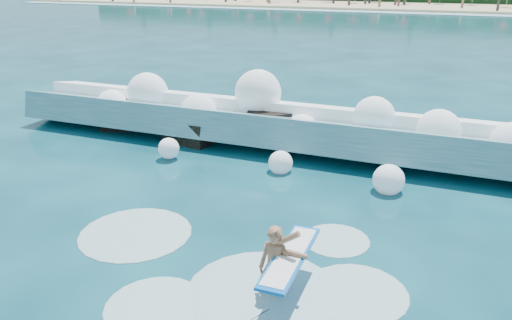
# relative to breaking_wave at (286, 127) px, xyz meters

# --- Properties ---
(ground) EXTENTS (200.00, 200.00, 0.00)m
(ground) POSITION_rel_breaking_wave_xyz_m (-0.72, -6.76, -0.61)
(ground) COLOR #072F3B
(ground) RESTS_ON ground
(beach) EXTENTS (140.00, 20.00, 0.40)m
(beach) POSITION_rel_breaking_wave_xyz_m (-0.72, 71.24, -0.41)
(beach) COLOR tan
(beach) RESTS_ON ground
(wet_band) EXTENTS (140.00, 5.00, 0.08)m
(wet_band) POSITION_rel_breaking_wave_xyz_m (-0.72, 60.24, -0.57)
(wet_band) COLOR silver
(wet_band) RESTS_ON ground
(breaking_wave) EXTENTS (20.11, 3.06, 1.73)m
(breaking_wave) POSITION_rel_breaking_wave_xyz_m (0.00, 0.00, 0.00)
(breaking_wave) COLOR teal
(breaking_wave) RESTS_ON ground
(rock_cluster) EXTENTS (8.25, 3.19, 1.31)m
(rock_cluster) POSITION_rel_breaking_wave_xyz_m (-3.57, -0.10, -0.19)
(rock_cluster) COLOR black
(rock_cluster) RESTS_ON ground
(surfer_with_board) EXTENTS (0.87, 2.85, 1.67)m
(surfer_with_board) POSITION_rel_breaking_wave_xyz_m (2.60, -8.22, 0.01)
(surfer_with_board) COLOR #9C6649
(surfer_with_board) RESTS_ON ground
(wave_spray) EXTENTS (14.92, 4.49, 2.52)m
(wave_spray) POSITION_rel_breaking_wave_xyz_m (-0.22, -0.17, 0.51)
(wave_spray) COLOR white
(wave_spray) RESTS_ON ground
(surf_foam) EXTENTS (8.77, 5.22, 0.15)m
(surf_foam) POSITION_rel_breaking_wave_xyz_m (1.64, -7.97, -0.61)
(surf_foam) COLOR silver
(surf_foam) RESTS_ON ground
(beachgoers) EXTENTS (105.69, 13.45, 1.93)m
(beachgoers) POSITION_rel_breaking_wave_xyz_m (3.82, 69.11, 0.52)
(beachgoers) COLOR #3F332D
(beachgoers) RESTS_ON ground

